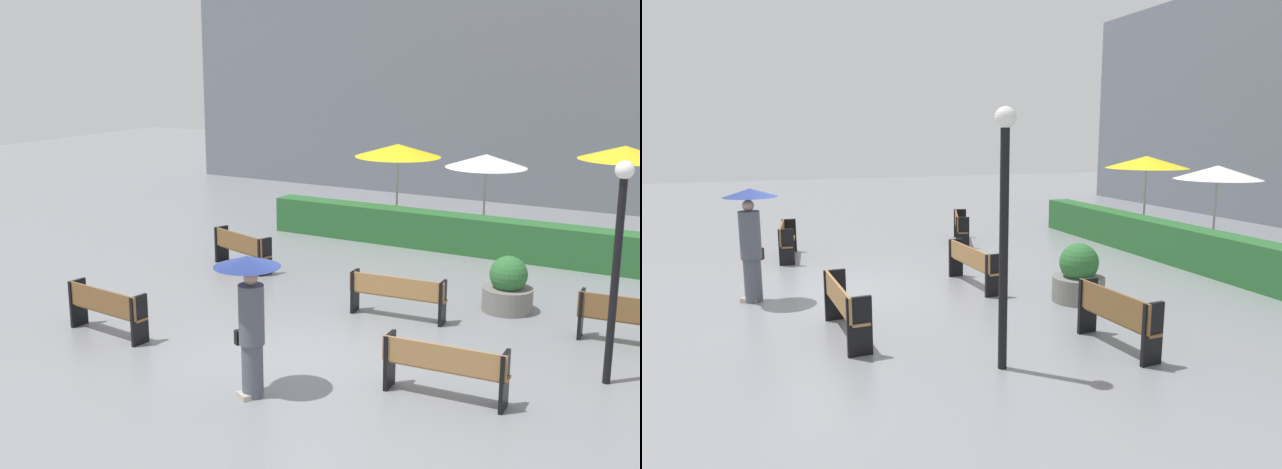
# 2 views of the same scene
# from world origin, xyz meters

# --- Properties ---
(ground_plane) EXTENTS (60.00, 60.00, 0.00)m
(ground_plane) POSITION_xyz_m (0.00, 0.00, 0.00)
(ground_plane) COLOR gray
(bench_far_left) EXTENTS (1.82, 0.88, 0.87)m
(bench_far_left) POSITION_xyz_m (-4.16, 4.31, 0.51)
(bench_far_left) COLOR brown
(bench_far_left) RESTS_ON ground
(bench_near_right) EXTENTS (1.89, 0.48, 0.88)m
(bench_near_right) POSITION_xyz_m (2.67, -0.03, 0.53)
(bench_near_right) COLOR #9E7242
(bench_near_right) RESTS_ON ground
(bench_far_right) EXTENTS (1.57, 0.45, 0.89)m
(bench_far_right) POSITION_xyz_m (4.52, 3.65, 0.52)
(bench_far_right) COLOR brown
(bench_far_right) RESTS_ON ground
(bench_near_left) EXTENTS (1.81, 0.52, 0.89)m
(bench_near_left) POSITION_xyz_m (-3.59, -0.58, 0.53)
(bench_near_left) COLOR brown
(bench_near_left) RESTS_ON ground
(bench_mid_center) EXTENTS (1.91, 0.47, 0.84)m
(bench_mid_center) POSITION_xyz_m (0.53, 2.90, 0.51)
(bench_mid_center) COLOR #9E7242
(bench_mid_center) RESTS_ON ground
(pedestrian_with_umbrella) EXTENTS (0.99, 0.99, 2.14)m
(pedestrian_with_umbrella) POSITION_xyz_m (0.14, -1.35, 1.39)
(pedestrian_with_umbrella) COLOR #4C515B
(pedestrian_with_umbrella) RESTS_ON ground
(planter_pot) EXTENTS (0.99, 0.99, 1.11)m
(planter_pot) POSITION_xyz_m (2.21, 4.43, 0.47)
(planter_pot) COLOR slate
(planter_pot) RESTS_ON ground
(lamp_post) EXTENTS (0.28, 0.28, 3.47)m
(lamp_post) POSITION_xyz_m (4.62, 1.79, 2.16)
(lamp_post) COLOR black
(lamp_post) RESTS_ON ground
(patio_umbrella_yellow) EXTENTS (2.38, 2.38, 2.50)m
(patio_umbrella_yellow) POSITION_xyz_m (-2.61, 9.59, 2.32)
(patio_umbrella_yellow) COLOR silver
(patio_umbrella_yellow) RESTS_ON ground
(patio_umbrella_white) EXTENTS (2.16, 2.16, 2.34)m
(patio_umbrella_white) POSITION_xyz_m (-0.19, 9.91, 2.16)
(patio_umbrella_white) COLOR silver
(patio_umbrella_white) RESTS_ON ground
(hedge_strip) EXTENTS (12.44, 0.70, 0.95)m
(hedge_strip) POSITION_xyz_m (0.58, 8.40, 0.48)
(hedge_strip) COLOR #28602D
(hedge_strip) RESTS_ON ground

